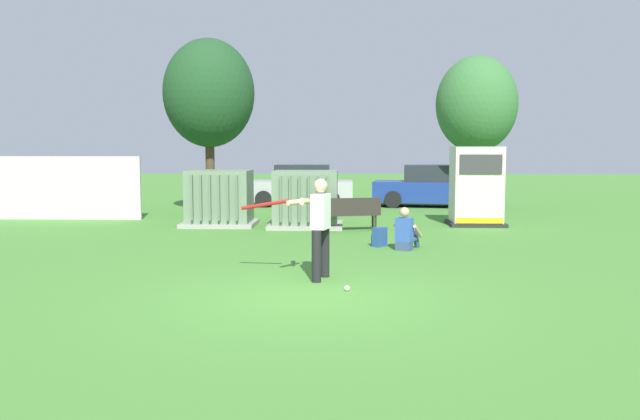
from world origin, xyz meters
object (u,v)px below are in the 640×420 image
at_px(sports_ball, 347,288).
at_px(generator_enclosure, 476,187).
at_px(seated_spectator, 406,233).
at_px(transformer_west, 220,199).
at_px(batter, 318,223).
at_px(backpack, 379,237).
at_px(parked_car_left_of_center, 429,187).
at_px(parked_car_leftmost, 300,186).
at_px(park_bench, 348,212).
at_px(transformer_mid_west, 306,200).

bearing_deg(sports_ball, generator_enclosure, 67.38).
relative_size(sports_ball, seated_spectator, 0.09).
height_order(transformer_west, seated_spectator, transformer_west).
relative_size(batter, backpack, 3.95).
height_order(backpack, parked_car_left_of_center, parked_car_left_of_center).
bearing_deg(backpack, batter, -108.03).
relative_size(sports_ball, backpack, 0.20).
bearing_deg(parked_car_leftmost, transformer_west, -105.34).
bearing_deg(parked_car_left_of_center, generator_enclosure, -84.42).
relative_size(batter, seated_spectator, 1.81).
xyz_separation_m(park_bench, seated_spectator, (1.29, -3.19, -0.16)).
bearing_deg(park_bench, parked_car_leftmost, 103.51).
xyz_separation_m(batter, sports_ball, (0.51, -0.91, -0.93)).
bearing_deg(transformer_mid_west, backpack, -61.59).
bearing_deg(transformer_mid_west, park_bench, -34.64).
xyz_separation_m(generator_enclosure, backpack, (-3.03, -4.30, -0.92)).
bearing_deg(park_bench, sports_ball, -90.11).
bearing_deg(sports_ball, transformer_mid_west, 98.18).
bearing_deg(transformer_west, parked_car_leftmost, 74.66).
relative_size(park_bench, backpack, 4.19).
distance_m(generator_enclosure, sports_ball, 9.85).
relative_size(batter, parked_car_leftmost, 0.41).
bearing_deg(transformer_west, seated_spectator, -40.58).
xyz_separation_m(transformer_west, generator_enclosure, (7.49, 0.44, 0.35)).
bearing_deg(generator_enclosure, seated_spectator, -117.33).
bearing_deg(park_bench, batter, -94.58).
bearing_deg(generator_enclosure, park_bench, -157.29).
bearing_deg(seated_spectator, parked_car_left_of_center, 80.26).
bearing_deg(generator_enclosure, transformer_mid_west, -171.56).
height_order(parked_car_leftmost, parked_car_left_of_center, same).
distance_m(sports_ball, parked_car_leftmost, 15.47).
relative_size(sports_ball, parked_car_left_of_center, 0.02).
bearing_deg(backpack, seated_spectator, -38.65).
height_order(park_bench, sports_ball, park_bench).
distance_m(seated_spectator, parked_car_leftmost, 11.51).
bearing_deg(parked_car_leftmost, backpack, -76.16).
distance_m(park_bench, backpack, 2.84).
bearing_deg(seated_spectator, park_bench, 112.08).
relative_size(generator_enclosure, batter, 1.32).
bearing_deg(backpack, transformer_mid_west, 118.41).
distance_m(park_bench, sports_ball, 7.48).
distance_m(transformer_west, transformer_mid_west, 2.55).
bearing_deg(backpack, parked_car_leftmost, 103.84).
height_order(sports_ball, parked_car_left_of_center, parked_car_left_of_center).
height_order(batter, parked_car_left_of_center, batter).
distance_m(backpack, parked_car_leftmost, 10.93).
height_order(transformer_west, parked_car_left_of_center, same).
bearing_deg(parked_car_left_of_center, transformer_west, -136.51).
bearing_deg(parked_car_leftmost, sports_ball, -83.02).
bearing_deg(transformer_mid_west, sports_ball, -81.82).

